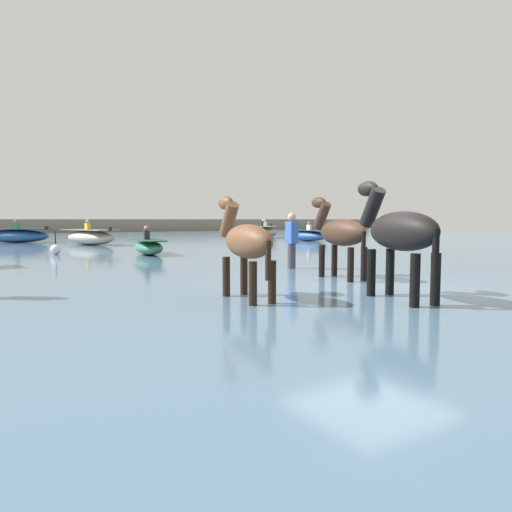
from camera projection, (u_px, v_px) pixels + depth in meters
ground_plane at (370, 301)px, 8.46m from camera, size 120.00×120.00×0.00m
water_surface at (168, 257)px, 16.94m from camera, size 90.00×90.00×0.26m
horse_lead_bay at (246, 244)px, 7.10m from camera, size 0.53×1.70×1.85m
horse_trailing_dark_bay at (340, 235)px, 9.62m from camera, size 0.57×1.80×1.96m
horse_flank_black at (399, 234)px, 7.04m from camera, size 0.78×1.95×2.11m
boat_far_offshore at (307, 235)px, 26.68m from camera, size 1.37×3.04×1.10m
boat_far_inshore at (266, 232)px, 30.69m from camera, size 3.47×3.51×1.26m
boat_mid_outer at (16, 236)px, 24.57m from camera, size 3.55×3.16×1.21m
boat_mid_channel at (90, 237)px, 22.47m from camera, size 2.29×3.81×1.21m
boat_near_starboard at (149, 247)px, 16.29m from camera, size 1.31×2.67×1.00m
person_onlooker_right at (292, 244)px, 11.60m from camera, size 0.24×0.34×1.63m
channel_buoy at (56, 249)px, 16.23m from camera, size 0.35×0.35×0.81m
far_shoreline at (45, 227)px, 43.28m from camera, size 80.00×2.40×1.49m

